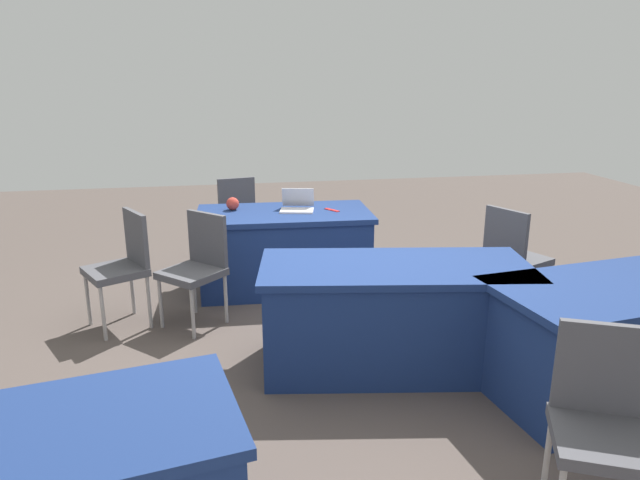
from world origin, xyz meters
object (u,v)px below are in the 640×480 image
at_px(yarn_ball, 233,204).
at_px(table_foreground, 284,250).
at_px(table_back_left, 394,316).
at_px(chair_aisle, 513,254).
at_px(scissors_red, 332,210).
at_px(chair_tucked_right, 603,417).
at_px(chair_back_row, 198,263).
at_px(chair_by_pillar, 235,211).
at_px(chair_near_front, 123,261).
at_px(laptop_silver, 297,206).
at_px(table_mid_right, 611,340).

bearing_deg(yarn_ball, table_foreground, 161.48).
distance_m(table_foreground, table_back_left, 1.83).
distance_m(chair_aisle, yarn_ball, 2.65).
bearing_deg(scissors_red, chair_tucked_right, -22.56).
xyz_separation_m(chair_aisle, scissors_red, (1.39, -1.01, 0.21)).
xyz_separation_m(table_back_left, scissors_red, (0.10, -1.70, 0.39)).
distance_m(chair_back_row, yarn_ball, 0.98).
xyz_separation_m(chair_by_pillar, scissors_red, (-0.91, 1.15, 0.24)).
relative_size(table_foreground, chair_by_pillar, 1.81).
bearing_deg(scissors_red, chair_near_front, -104.65).
relative_size(table_foreground, yarn_ball, 13.70).
bearing_deg(table_foreground, chair_tucked_right, 107.34).
height_order(laptop_silver, yarn_ball, laptop_silver).
distance_m(table_foreground, laptop_silver, 0.45).
distance_m(table_mid_right, chair_by_pillar, 4.17).
bearing_deg(table_foreground, chair_aisle, 150.61).
relative_size(table_mid_right, chair_back_row, 1.79).
height_order(chair_aisle, yarn_ball, chair_aisle).
distance_m(chair_near_front, chair_by_pillar, 2.02).
xyz_separation_m(table_foreground, chair_near_front, (1.42, 0.64, 0.17)).
bearing_deg(chair_by_pillar, yarn_ball, -103.52).
bearing_deg(chair_by_pillar, chair_near_front, -130.06).
distance_m(chair_aisle, scissors_red, 1.73).
height_order(table_mid_right, chair_aisle, chair_aisle).
bearing_deg(table_mid_right, table_foreground, -52.25).
bearing_deg(table_foreground, scissors_red, 175.74).
distance_m(chair_tucked_right, chair_back_row, 3.23).
bearing_deg(yarn_ball, chair_by_pillar, -92.79).
bearing_deg(chair_tucked_right, table_foreground, -47.78).
relative_size(table_back_left, chair_back_row, 2.12).
distance_m(table_mid_right, chair_near_front, 3.70).
bearing_deg(table_back_left, yarn_ball, -60.97).
distance_m(chair_by_pillar, chair_back_row, 1.87).
xyz_separation_m(chair_near_front, chair_aisle, (-3.28, 0.41, 0.00)).
distance_m(table_mid_right, chair_tucked_right, 1.27).
bearing_deg(laptop_silver, table_foreground, 26.22).
height_order(table_back_left, chair_near_front, chair_near_front).
relative_size(yarn_ball, scissors_red, 0.70).
bearing_deg(chair_near_front, scissors_red, -100.27).
bearing_deg(chair_by_pillar, table_foreground, -79.38).
relative_size(table_back_left, laptop_silver, 5.33).
distance_m(table_back_left, chair_aisle, 1.47).
relative_size(table_mid_right, chair_aisle, 1.73).
height_order(table_back_left, chair_back_row, chair_back_row).
height_order(laptop_silver, scissors_red, laptop_silver).
xyz_separation_m(table_back_left, yarn_ball, (1.05, -1.90, 0.45)).
height_order(yarn_ball, scissors_red, yarn_ball).
bearing_deg(laptop_silver, scissors_red, -178.49).
xyz_separation_m(table_foreground, yarn_ball, (0.48, -0.16, 0.45)).
xyz_separation_m(chair_tucked_right, chair_by_pillar, (1.48, -4.46, -0.01)).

